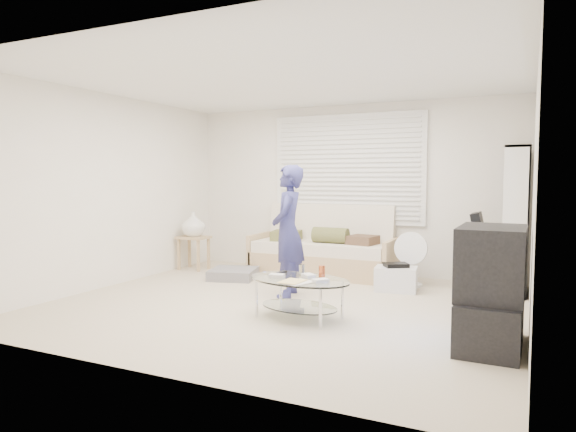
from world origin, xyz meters
The scene contains 13 objects.
ground centered at (0.00, 0.00, 0.00)m, with size 5.00×5.00×0.00m, color #C0AD95.
room_shell centered at (0.00, 0.48, 1.63)m, with size 5.02×4.52×2.51m.
window_blinds centered at (0.00, 2.20, 1.55)m, with size 2.32×0.08×1.62m.
futon_sofa centered at (-0.24, 1.87, 0.34)m, with size 2.10×0.85×1.03m.
grey_floor_pillow centered at (-1.28, 1.05, 0.07)m, with size 0.61×0.61×0.14m, color slate.
side_table centered at (-2.22, 1.41, 0.67)m, with size 0.45×0.37×0.90m.
bookshelf centered at (2.32, 1.75, 0.90)m, with size 0.28×0.76×1.80m.
guitar_case centered at (1.96, 1.64, 0.44)m, with size 0.37×0.36×0.98m.
floor_fan centered at (1.09, 1.62, 0.42)m, with size 0.43×0.29×0.72m.
storage_bin centered at (0.98, 1.24, 0.16)m, with size 0.55×0.42×0.35m.
tv_unit centered at (2.20, -0.54, 0.49)m, with size 0.53×0.94×1.02m.
coffee_table centered at (0.40, -0.43, 0.33)m, with size 1.18×0.85×0.53m.
standing_person centered at (-0.13, 0.42, 0.79)m, with size 0.57×0.38×1.57m, color navy.
Camera 1 is at (2.47, -5.09, 1.42)m, focal length 32.00 mm.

